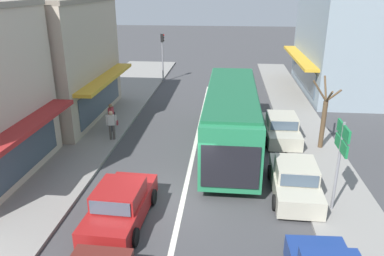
{
  "coord_description": "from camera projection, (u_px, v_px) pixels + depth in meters",
  "views": [
    {
      "loc": [
        1.62,
        -12.99,
        8.02
      ],
      "look_at": [
        -0.12,
        4.87,
        1.2
      ],
      "focal_mm": 35.0,
      "sensor_mm": 36.0,
      "label": 1
    }
  ],
  "objects": [
    {
      "name": "pedestrian_browsing_midblock",
      "position": [
        111.0,
        116.0,
        21.46
      ],
      "size": [
        0.26,
        0.66,
        1.63
      ],
      "color": "#232838",
      "rests_on": "sidewalk_left"
    },
    {
      "name": "lane_centre_line",
      "position": [
        193.0,
        156.0,
        18.81
      ],
      "size": [
        0.2,
        28.0,
        0.01
      ],
      "primitive_type": "cube",
      "color": "silver",
      "rests_on": "ground"
    },
    {
      "name": "directional_road_sign",
      "position": [
        341.0,
        146.0,
        13.27
      ],
      "size": [
        0.1,
        1.4,
        3.6
      ],
      "color": "gray",
      "rests_on": "ground"
    },
    {
      "name": "kerb_right",
      "position": [
        311.0,
        144.0,
        20.09
      ],
      "size": [
        2.8,
        44.0,
        0.12
      ],
      "primitive_type": "cube",
      "color": "gray",
      "rests_on": "ground"
    },
    {
      "name": "city_bus",
      "position": [
        231.0,
        114.0,
        19.17
      ],
      "size": [
        2.81,
        10.87,
        3.23
      ],
      "color": "#237A4C",
      "rests_on": "ground"
    },
    {
      "name": "sidewalk_left",
      "position": [
        77.0,
        135.0,
        21.26
      ],
      "size": [
        5.2,
        44.0,
        0.14
      ],
      "primitive_type": "cube",
      "color": "gray",
      "rests_on": "ground"
    },
    {
      "name": "pedestrian_with_handbag_near",
      "position": [
        112.0,
        123.0,
        20.24
      ],
      "size": [
        0.65,
        0.37,
        1.63
      ],
      "color": "#4C4742",
      "rests_on": "sidewalk_left"
    },
    {
      "name": "ground_plane",
      "position": [
        183.0,
        198.0,
        15.09
      ],
      "size": [
        140.0,
        140.0,
        0.0
      ],
      "primitive_type": "plane",
      "color": "#3F3F42"
    },
    {
      "name": "street_tree_right",
      "position": [
        324.0,
        118.0,
        19.05
      ],
      "size": [
        1.48,
        1.82,
        3.76
      ],
      "color": "brown",
      "rests_on": "ground"
    },
    {
      "name": "shopfront_mid_block",
      "position": [
        37.0,
        61.0,
        23.17
      ],
      "size": [
        8.82,
        9.08,
        7.38
      ],
      "color": "#B2A38E",
      "rests_on": "ground"
    },
    {
      "name": "parked_sedan_kerb_third",
      "position": [
        281.0,
        128.0,
        20.68
      ],
      "size": [
        1.93,
        4.22,
        1.47
      ],
      "color": "#B7B29E",
      "rests_on": "ground"
    },
    {
      "name": "traffic_light_downstreet",
      "position": [
        163.0,
        49.0,
        32.54
      ],
      "size": [
        0.33,
        0.24,
        4.2
      ],
      "color": "gray",
      "rests_on": "ground"
    },
    {
      "name": "parked_sedan_kerb_second",
      "position": [
        295.0,
        180.0,
        15.16
      ],
      "size": [
        1.98,
        4.24,
        1.47
      ],
      "color": "#B7B29E",
      "rests_on": "ground"
    },
    {
      "name": "sedan_adjacent_lane_trail",
      "position": [
        121.0,
        205.0,
        13.41
      ],
      "size": [
        2.05,
        4.28,
        1.47
      ],
      "color": "maroon",
      "rests_on": "ground"
    },
    {
      "name": "building_right_far",
      "position": [
        356.0,
        42.0,
        29.14
      ],
      "size": [
        8.57,
        11.64,
        7.94
      ],
      "color": "#84939E",
      "rests_on": "ground"
    }
  ]
}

